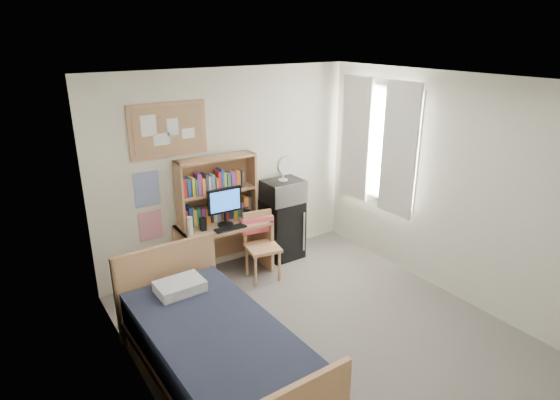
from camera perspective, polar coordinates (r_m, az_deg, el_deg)
floor at (r=5.11m, az=5.78°, el=-16.40°), size 3.60×4.20×0.02m
ceiling at (r=4.14m, az=7.06°, el=14.13°), size 3.60×4.20×0.02m
wall_back at (r=6.13m, az=-6.22°, el=3.63°), size 3.60×0.04×2.60m
wall_front at (r=3.33m, az=30.66°, el=-14.07°), size 3.60×0.04×2.60m
wall_left at (r=3.68m, az=-16.10°, el=-8.58°), size 0.04×4.20×2.60m
wall_right at (r=5.72m, az=20.43°, el=1.27°), size 0.04×4.20×2.60m
window_unit at (r=6.35m, az=11.84°, el=6.71°), size 0.10×1.40×1.70m
curtain_left at (r=6.06m, az=14.30°, el=5.89°), size 0.04×0.55×1.70m
curtain_right at (r=6.61m, az=9.21°, el=7.39°), size 0.04×0.55×1.70m
bulletin_board at (r=5.66m, az=-13.46°, el=8.32°), size 0.94×0.03×0.64m
poster_wave at (r=5.74m, az=-15.93°, el=1.31°), size 0.30×0.01×0.42m
poster_japan at (r=5.90m, az=-15.50°, el=-3.02°), size 0.28×0.01×0.36m
desk at (r=6.10m, az=-6.76°, el=-5.97°), size 1.16×0.60×0.72m
desk_chair at (r=5.94m, az=-2.13°, el=-5.76°), size 0.50×0.50×0.87m
mini_fridge at (r=6.53m, az=0.26°, el=-3.51°), size 0.49×0.49×0.82m
bed at (r=4.40m, az=-7.66°, el=-18.38°), size 1.12×2.16×0.59m
hutch at (r=5.93m, az=-7.68°, el=1.32°), size 1.03×0.29×0.83m
monitor at (r=5.81m, az=-6.74°, el=-0.89°), size 0.45×0.05×0.48m
keyboard at (r=5.78m, az=-6.05°, el=-3.44°), size 0.40×0.14×0.02m
speaker_left at (r=5.76m, az=-9.37°, el=-2.92°), size 0.07×0.07×0.16m
speaker_right at (r=5.99m, az=-4.09°, el=-1.73°), size 0.07×0.07×0.17m
water_bottle at (r=5.65m, az=-10.91°, el=-3.12°), size 0.07×0.07×0.23m
hoodie at (r=6.01m, az=-2.86°, el=-2.95°), size 0.44×0.20×0.21m
microwave at (r=6.31m, az=0.37°, el=1.10°), size 0.52×0.40×0.30m
desk_fan at (r=6.22m, az=0.37°, el=3.79°), size 0.25×0.25×0.32m
pillow at (r=4.78m, az=-12.10°, el=-10.26°), size 0.46×0.33×0.11m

